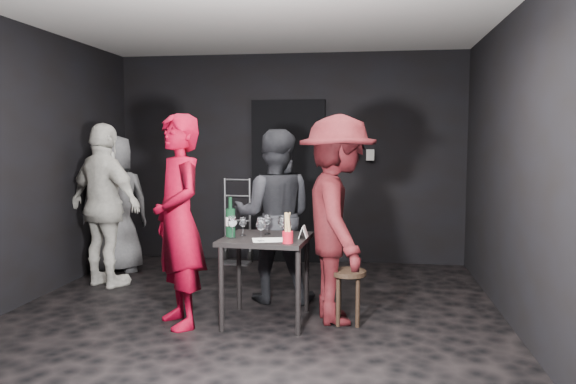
# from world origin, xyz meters

# --- Properties ---
(floor) EXTENTS (4.50, 5.00, 0.02)m
(floor) POSITION_xyz_m (0.00, 0.00, 0.00)
(floor) COLOR black
(floor) RESTS_ON ground
(ceiling) EXTENTS (4.50, 5.00, 0.02)m
(ceiling) POSITION_xyz_m (0.00, 0.00, 2.70)
(ceiling) COLOR silver
(ceiling) RESTS_ON ground
(wall_back) EXTENTS (4.50, 0.04, 2.70)m
(wall_back) POSITION_xyz_m (0.00, 2.50, 1.35)
(wall_back) COLOR black
(wall_back) RESTS_ON ground
(wall_front) EXTENTS (4.50, 0.04, 2.70)m
(wall_front) POSITION_xyz_m (0.00, -2.50, 1.35)
(wall_front) COLOR black
(wall_front) RESTS_ON ground
(wall_left) EXTENTS (0.04, 5.00, 2.70)m
(wall_left) POSITION_xyz_m (-2.25, 0.00, 1.35)
(wall_left) COLOR black
(wall_left) RESTS_ON ground
(wall_right) EXTENTS (0.04, 5.00, 2.70)m
(wall_right) POSITION_xyz_m (2.25, 0.00, 1.35)
(wall_right) COLOR black
(wall_right) RESTS_ON ground
(doorway) EXTENTS (0.95, 0.10, 2.10)m
(doorway) POSITION_xyz_m (0.00, 2.44, 1.05)
(doorway) COLOR black
(doorway) RESTS_ON ground
(wallbox_upper) EXTENTS (0.12, 0.06, 0.12)m
(wallbox_upper) POSITION_xyz_m (0.85, 2.45, 1.45)
(wallbox_upper) COLOR #B7B7B2
(wallbox_upper) RESTS_ON wall_back
(wallbox_lower) EXTENTS (0.10, 0.06, 0.14)m
(wallbox_lower) POSITION_xyz_m (1.05, 2.45, 1.40)
(wallbox_lower) COLOR #B7B7B2
(wallbox_lower) RESTS_ON wall_back
(hand_truck) EXTENTS (0.37, 0.32, 1.10)m
(hand_truck) POSITION_xyz_m (-0.64, 2.25, 0.21)
(hand_truck) COLOR #B2B2B7
(hand_truck) RESTS_ON floor
(tasting_table) EXTENTS (0.72, 0.72, 0.75)m
(tasting_table) POSITION_xyz_m (0.16, -0.03, 0.65)
(tasting_table) COLOR black
(tasting_table) RESTS_ON floor
(stool) EXTENTS (0.31, 0.31, 0.47)m
(stool) POSITION_xyz_m (0.87, -0.00, 0.36)
(stool) COLOR black
(stool) RESTS_ON floor
(server_red) EXTENTS (0.90, 0.95, 2.18)m
(server_red) POSITION_xyz_m (-0.56, -0.23, 1.09)
(server_red) COLOR maroon
(server_red) RESTS_ON floor
(woman_black) EXTENTS (0.95, 0.56, 1.90)m
(woman_black) POSITION_xyz_m (0.12, 0.64, 0.95)
(woman_black) COLOR black
(woman_black) RESTS_ON floor
(man_maroon) EXTENTS (0.96, 1.51, 2.16)m
(man_maroon) POSITION_xyz_m (0.77, 0.07, 1.08)
(man_maroon) COLOR #3D0D11
(man_maroon) RESTS_ON floor
(bystander_cream) EXTENTS (1.36, 1.06, 2.09)m
(bystander_cream) POSITION_xyz_m (-1.78, 0.91, 1.05)
(bystander_cream) COLOR silver
(bystander_cream) RESTS_ON floor
(bystander_grey) EXTENTS (0.99, 0.94, 1.81)m
(bystander_grey) POSITION_xyz_m (-1.95, 1.50, 0.91)
(bystander_grey) COLOR #5A595C
(bystander_grey) RESTS_ON floor
(tasting_mat) EXTENTS (0.33, 0.26, 0.00)m
(tasting_mat) POSITION_xyz_m (0.22, -0.19, 0.75)
(tasting_mat) COLOR white
(tasting_mat) RESTS_ON tasting_table
(wine_glass_a) EXTENTS (0.11, 0.11, 0.21)m
(wine_glass_a) POSITION_xyz_m (-0.11, -0.14, 0.86)
(wine_glass_a) COLOR white
(wine_glass_a) RESTS_ON tasting_table
(wine_glass_b) EXTENTS (0.07, 0.07, 0.18)m
(wine_glass_b) POSITION_xyz_m (-0.05, -0.01, 0.84)
(wine_glass_b) COLOR white
(wine_glass_b) RESTS_ON tasting_table
(wine_glass_c) EXTENTS (0.09, 0.09, 0.19)m
(wine_glass_c) POSITION_xyz_m (0.14, 0.11, 0.85)
(wine_glass_c) COLOR white
(wine_glass_c) RESTS_ON tasting_table
(wine_glass_d) EXTENTS (0.09, 0.09, 0.22)m
(wine_glass_d) POSITION_xyz_m (0.16, -0.26, 0.86)
(wine_glass_d) COLOR white
(wine_glass_d) RESTS_ON tasting_table
(wine_glass_e) EXTENTS (0.10, 0.10, 0.21)m
(wine_glass_e) POSITION_xyz_m (0.37, -0.23, 0.86)
(wine_glass_e) COLOR white
(wine_glass_e) RESTS_ON tasting_table
(wine_glass_f) EXTENTS (0.10, 0.10, 0.20)m
(wine_glass_f) POSITION_xyz_m (0.30, -0.03, 0.85)
(wine_glass_f) COLOR white
(wine_glass_f) RESTS_ON tasting_table
(wine_bottle) EXTENTS (0.08, 0.08, 0.34)m
(wine_bottle) POSITION_xyz_m (-0.15, -0.06, 0.88)
(wine_bottle) COLOR black
(wine_bottle) RESTS_ON tasting_table
(breadstick_cup) EXTENTS (0.09, 0.09, 0.27)m
(breadstick_cup) POSITION_xyz_m (0.39, -0.30, 0.87)
(breadstick_cup) COLOR #B30E1F
(breadstick_cup) RESTS_ON tasting_table
(reserved_card) EXTENTS (0.09, 0.14, 0.10)m
(reserved_card) POSITION_xyz_m (0.47, -0.03, 0.80)
(reserved_card) COLOR white
(reserved_card) RESTS_ON tasting_table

